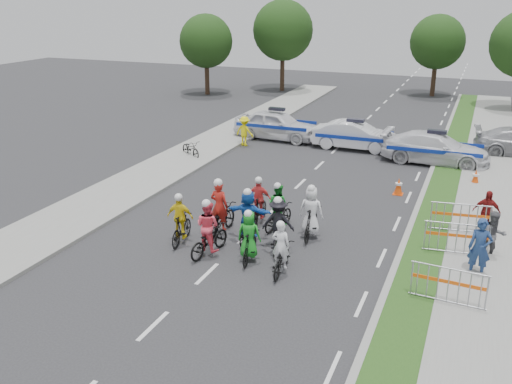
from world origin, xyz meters
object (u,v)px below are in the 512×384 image
at_px(barrier_0, 448,287).
at_px(tree_4, 437,42).
at_px(parked_bike, 191,149).
at_px(tree_0, 206,41).
at_px(rider_0, 281,255).
at_px(cone_1, 476,177).
at_px(rider_2, 208,234).
at_px(police_car_2, 435,148).
at_px(marshal_hiviz, 245,131).
at_px(barrier_1, 456,240).
at_px(police_car_0, 277,125).
at_px(spectator_0, 480,248).
at_px(rider_6, 220,216).
at_px(cone_0, 399,186).
at_px(spectator_2, 486,212).
at_px(tree_3, 283,30).
at_px(rider_3, 181,224).
at_px(police_car_1, 355,135).
at_px(rider_1, 249,241).
at_px(rider_7, 311,217).
at_px(spectator_1, 494,236).
at_px(barrier_2, 460,219).
at_px(rider_5, 248,219).
at_px(rider_4, 278,229).
at_px(rider_8, 278,211).
at_px(rider_9, 259,205).

xyz_separation_m(barrier_0, tree_4, (-3.70, 33.26, 3.63)).
height_order(parked_bike, tree_0, tree_0).
xyz_separation_m(rider_0, cone_1, (5.03, 10.80, -0.22)).
bearing_deg(rider_2, police_car_2, -102.13).
bearing_deg(rider_2, marshal_hiviz, -60.96).
relative_size(rider_0, barrier_1, 0.85).
relative_size(police_car_0, spectator_0, 2.68).
height_order(rider_6, cone_1, rider_6).
height_order(cone_0, parked_bike, parked_bike).
distance_m(spectator_2, tree_3, 30.84).
height_order(barrier_1, parked_bike, barrier_1).
relative_size(rider_6, cone_0, 2.90).
distance_m(rider_6, cone_1, 11.90).
xyz_separation_m(rider_6, spectator_2, (8.41, 3.46, 0.11)).
height_order(rider_3, police_car_1, rider_3).
relative_size(rider_2, spectator_0, 1.08).
height_order(rider_1, cone_0, rider_1).
height_order(police_car_0, parked_bike, police_car_0).
height_order(rider_7, police_car_0, rider_7).
bearing_deg(tree_4, rider_1, -93.80).
xyz_separation_m(tree_0, tree_3, (5.00, 4.00, 0.70)).
xyz_separation_m(spectator_1, barrier_2, (-1.05, 1.66, -0.23)).
relative_size(barrier_0, parked_bike, 1.23).
xyz_separation_m(rider_5, cone_1, (6.80, 9.05, -0.45)).
height_order(rider_4, spectator_0, rider_4).
height_order(rider_0, tree_3, tree_3).
xyz_separation_m(barrier_1, cone_0, (-2.56, 5.24, -0.22)).
distance_m(rider_8, marshal_hiviz, 11.51).
xyz_separation_m(rider_2, rider_6, (-0.35, 1.59, -0.03)).
bearing_deg(police_car_2, spectator_1, -161.85).
xyz_separation_m(rider_2, barrier_2, (7.25, 4.63, -0.14)).
bearing_deg(rider_1, rider_4, -124.95).
bearing_deg(marshal_hiviz, parked_bike, 71.70).
distance_m(rider_6, cone_0, 8.17).
bearing_deg(rider_1, rider_6, -50.32).
distance_m(rider_6, rider_9, 1.70).
height_order(spectator_2, marshal_hiviz, marshal_hiviz).
xyz_separation_m(rider_7, barrier_2, (4.63, 2.17, -0.18)).
relative_size(rider_5, parked_bike, 1.16).
distance_m(spectator_1, tree_0, 32.43).
distance_m(spectator_2, barrier_0, 5.60).
xyz_separation_m(rider_1, spectator_0, (6.55, 1.59, 0.22)).
distance_m(rider_6, police_car_1, 12.95).
relative_size(rider_4, spectator_1, 1.20).
bearing_deg(cone_1, spectator_1, -84.43).
xyz_separation_m(rider_1, rider_6, (-1.73, 1.55, -0.01)).
height_order(rider_0, spectator_2, rider_0).
relative_size(cone_1, tree_0, 0.11).
distance_m(spectator_1, barrier_2, 1.98).
relative_size(rider_6, spectator_1, 1.28).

